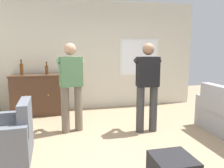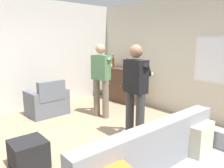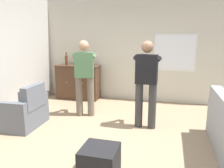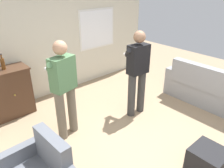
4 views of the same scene
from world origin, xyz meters
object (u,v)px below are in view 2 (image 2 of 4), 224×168
armchair (48,103)px  sideboard_cabinet (121,85)px  bottle_liquor_amber (127,65)px  ottoman (29,154)px  person_standing_right (136,89)px  bottle_wine_green (113,62)px  person_standing_left (101,77)px

armchair → sideboard_cabinet: bearing=84.9°
bottle_liquor_amber → ottoman: (1.52, -3.33, -0.90)m
bottle_liquor_amber → person_standing_right: (1.90, -1.60, -0.15)m
sideboard_cabinet → armchair: bearing=-95.1°
sideboard_cabinet → ottoman: sideboard_cabinet is taller
bottle_wine_green → bottle_liquor_amber: 0.56m
armchair → bottle_wine_green: bottle_wine_green is taller
sideboard_cabinet → bottle_wine_green: bottle_wine_green is taller
armchair → bottle_wine_green: 2.33m
ottoman → person_standing_left: bearing=116.4°
armchair → person_standing_left: size_ratio=0.54×
sideboard_cabinet → person_standing_left: person_standing_left is taller
bottle_wine_green → ottoman: 4.01m
bottle_wine_green → bottle_liquor_amber: bottle_wine_green is taller
armchair → bottle_wine_green: size_ratio=2.53×
sideboard_cabinet → bottle_wine_green: bearing=-178.3°
sideboard_cabinet → person_standing_left: size_ratio=0.74×
bottle_wine_green → person_standing_left: (1.06, -1.26, -0.18)m
armchair → ottoman: size_ratio=2.00×
bottle_wine_green → person_standing_left: size_ratio=0.21×
armchair → ottoman: (1.93, -1.14, -0.10)m
sideboard_cabinet → person_standing_left: (0.73, -1.27, 0.45)m
ottoman → person_standing_right: person_standing_right is taller
ottoman → person_standing_left: size_ratio=0.27×
ottoman → sideboard_cabinet: bearing=117.7°
sideboard_cabinet → bottle_liquor_amber: size_ratio=4.18×
ottoman → person_standing_right: size_ratio=0.27×
sideboard_cabinet → bottle_liquor_amber: 0.64m
armchair → bottle_wine_green: (-0.14, 2.17, 0.83)m
ottoman → armchair: bearing=149.4°
sideboard_cabinet → person_standing_left: 1.53m
sideboard_cabinet → person_standing_right: person_standing_right is taller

